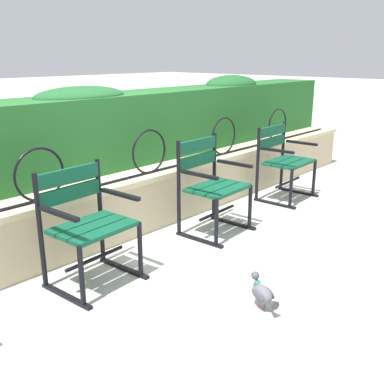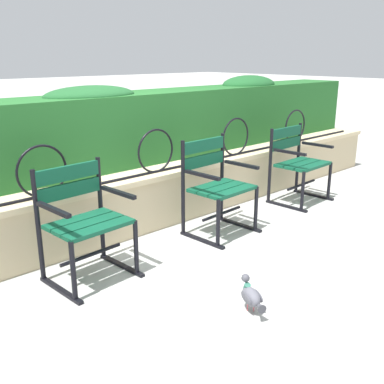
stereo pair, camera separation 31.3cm
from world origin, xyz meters
The scene contains 8 objects.
ground_plane centered at (0.00, 0.00, 0.00)m, with size 60.00×60.00×0.00m, color #ADADA8.
stone_wall centered at (0.00, 0.89, 0.27)m, with size 7.89×0.41×0.54m.
iron_arch_fence centered at (-0.30, 0.82, 0.72)m, with size 7.34×0.02×0.42m.
hedge_row centered at (0.01, 1.37, 0.92)m, with size 7.74×0.60×0.83m.
park_chair_centre_left centered at (-0.85, 0.37, 0.46)m, with size 0.61×0.55×0.85m.
park_chair_centre_right centered at (0.52, 0.33, 0.47)m, with size 0.61×0.55×0.89m.
park_chair_rightmost centered at (1.88, 0.38, 0.46)m, with size 0.64×0.55×0.85m.
pigeon_near_chairs centered at (-0.32, -0.81, 0.11)m, with size 0.17×0.28×0.22m.
Camera 1 is at (-2.59, -2.22, 1.61)m, focal length 42.06 mm.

